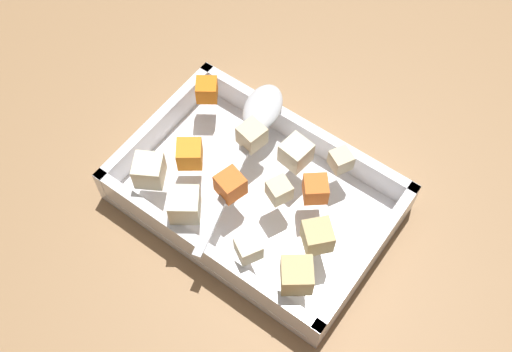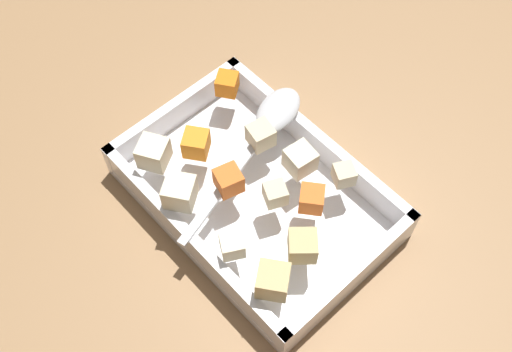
# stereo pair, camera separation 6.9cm
# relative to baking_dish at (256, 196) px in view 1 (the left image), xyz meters

# --- Properties ---
(ground_plane) EXTENTS (4.00, 4.00, 0.00)m
(ground_plane) POSITION_rel_baking_dish_xyz_m (-0.02, 0.00, -0.02)
(ground_plane) COLOR #936D47
(baking_dish) EXTENTS (0.31, 0.21, 0.05)m
(baking_dish) POSITION_rel_baking_dish_xyz_m (0.00, 0.00, 0.00)
(baking_dish) COLOR silver
(baking_dish) RESTS_ON ground_plane
(carrot_chunk_corner_nw) EXTENTS (0.03, 0.03, 0.02)m
(carrot_chunk_corner_nw) POSITION_rel_baking_dish_xyz_m (0.12, -0.06, 0.05)
(carrot_chunk_corner_nw) COLOR orange
(carrot_chunk_corner_nw) RESTS_ON baking_dish
(carrot_chunk_far_right) EXTENTS (0.04, 0.04, 0.03)m
(carrot_chunk_far_right) POSITION_rel_baking_dish_xyz_m (0.08, 0.02, 0.05)
(carrot_chunk_far_right) COLOR orange
(carrot_chunk_far_right) RESTS_ON baking_dish
(carrot_chunk_front_center) EXTENTS (0.03, 0.03, 0.03)m
(carrot_chunk_front_center) POSITION_rel_baking_dish_xyz_m (0.01, 0.03, 0.05)
(carrot_chunk_front_center) COLOR orange
(carrot_chunk_front_center) RESTS_ON baking_dish
(carrot_chunk_corner_se) EXTENTS (0.04, 0.04, 0.03)m
(carrot_chunk_corner_se) POSITION_rel_baking_dish_xyz_m (-0.06, -0.02, 0.05)
(carrot_chunk_corner_se) COLOR orange
(carrot_chunk_corner_se) RESTS_ON baking_dish
(potato_chunk_heap_side) EXTENTS (0.04, 0.04, 0.03)m
(potato_chunk_heap_side) POSITION_rel_baking_dish_xyz_m (-0.10, 0.07, 0.05)
(potato_chunk_heap_side) COLOR tan
(potato_chunk_heap_side) RESTS_ON baking_dish
(potato_chunk_near_left) EXTENTS (0.03, 0.03, 0.03)m
(potato_chunk_near_left) POSITION_rel_baking_dish_xyz_m (-0.02, -0.05, 0.05)
(potato_chunk_near_left) COLOR beige
(potato_chunk_near_left) RESTS_ON baking_dish
(potato_chunk_mid_right) EXTENTS (0.03, 0.03, 0.02)m
(potato_chunk_mid_right) POSITION_rel_baking_dish_xyz_m (-0.05, 0.08, 0.05)
(potato_chunk_mid_right) COLOR beige
(potato_chunk_mid_right) RESTS_ON baking_dish
(potato_chunk_center) EXTENTS (0.04, 0.04, 0.03)m
(potato_chunk_center) POSITION_rel_baking_dish_xyz_m (0.04, 0.08, 0.05)
(potato_chunk_center) COLOR beige
(potato_chunk_center) RESTS_ON baking_dish
(potato_chunk_near_spoon) EXTENTS (0.03, 0.03, 0.03)m
(potato_chunk_near_spoon) POSITION_rel_baking_dish_xyz_m (0.03, -0.04, 0.05)
(potato_chunk_near_spoon) COLOR beige
(potato_chunk_near_spoon) RESTS_ON baking_dish
(potato_chunk_mid_left) EXTENTS (0.04, 0.04, 0.03)m
(potato_chunk_mid_left) POSITION_rel_baking_dish_xyz_m (0.10, 0.07, 0.05)
(potato_chunk_mid_left) COLOR beige
(potato_chunk_mid_left) RESTS_ON baking_dish
(potato_chunk_corner_sw) EXTENTS (0.04, 0.04, 0.03)m
(potato_chunk_corner_sw) POSITION_rel_baking_dish_xyz_m (-0.10, 0.02, 0.05)
(potato_chunk_corner_sw) COLOR tan
(potato_chunk_corner_sw) RESTS_ON baking_dish
(potato_chunk_heap_top) EXTENTS (0.03, 0.03, 0.02)m
(potato_chunk_heap_top) POSITION_rel_baking_dish_xyz_m (-0.03, 0.00, 0.05)
(potato_chunk_heap_top) COLOR beige
(potato_chunk_heap_top) RESTS_ON baking_dish
(potato_chunk_under_handle) EXTENTS (0.03, 0.03, 0.02)m
(potato_chunk_under_handle) POSITION_rel_baking_dish_xyz_m (-0.06, -0.07, 0.05)
(potato_chunk_under_handle) COLOR beige
(potato_chunk_under_handle) RESTS_ON baking_dish
(serving_spoon) EXTENTS (0.09, 0.23, 0.02)m
(serving_spoon) POSITION_rel_baking_dish_xyz_m (0.05, -0.07, 0.05)
(serving_spoon) COLOR silver
(serving_spoon) RESTS_ON baking_dish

